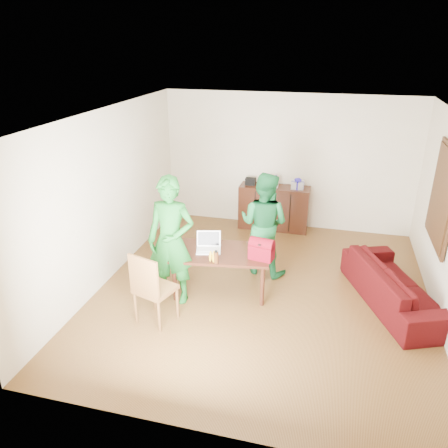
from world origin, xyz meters
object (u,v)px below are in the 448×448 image
(table, at_px, (221,256))
(person_near, at_px, (171,241))
(bottle, at_px, (216,257))
(chair, at_px, (155,301))
(sofa, at_px, (396,285))
(laptop, at_px, (208,248))
(red_bag, at_px, (262,251))
(person_far, at_px, (264,224))

(table, bearing_deg, person_near, -156.73)
(bottle, bearing_deg, chair, -139.12)
(chair, height_order, sofa, chair)
(sofa, bearing_deg, table, 74.13)
(table, distance_m, bottle, 0.40)
(table, bearing_deg, bottle, -93.65)
(laptop, xyz_separation_m, red_bag, (0.82, -0.05, 0.08))
(person_far, bearing_deg, laptop, 65.27)
(red_bag, relative_size, sofa, 0.17)
(laptop, height_order, sofa, laptop)
(bottle, relative_size, sofa, 0.09)
(sofa, bearing_deg, person_far, 54.03)
(table, relative_size, person_far, 0.90)
(red_bag, height_order, sofa, red_bag)
(table, bearing_deg, person_far, 48.91)
(table, distance_m, person_far, 0.98)
(table, xyz_separation_m, person_far, (0.52, 0.79, 0.26))
(table, relative_size, sofa, 0.74)
(red_bag, distance_m, sofa, 2.05)
(person_far, xyz_separation_m, bottle, (-0.49, -1.15, -0.08))
(laptop, distance_m, bottle, 0.39)
(chair, height_order, red_bag, chair)
(red_bag, bearing_deg, table, -175.74)
(table, height_order, red_bag, red_bag)
(bottle, height_order, red_bag, red_bag)
(laptop, bearing_deg, bottle, -71.70)
(table, bearing_deg, laptop, -178.06)
(person_near, bearing_deg, person_far, 45.74)
(chair, relative_size, bottle, 5.55)
(red_bag, xyz_separation_m, sofa, (1.95, 0.38, -0.51))
(table, distance_m, sofa, 2.61)
(chair, relative_size, laptop, 2.58)
(person_near, height_order, person_far, person_near)
(table, distance_m, person_near, 0.82)
(chair, distance_m, person_far, 2.20)
(bottle, bearing_deg, laptop, 122.58)
(sofa, bearing_deg, red_bag, 78.46)
(person_near, distance_m, red_bag, 1.31)
(person_near, relative_size, laptop, 4.65)
(chair, height_order, person_far, person_far)
(person_near, xyz_separation_m, bottle, (0.66, 0.03, -0.18))
(table, relative_size, red_bag, 4.48)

